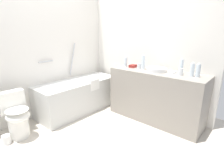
# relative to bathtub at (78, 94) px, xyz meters

# --- Properties ---
(ground_plane) EXTENTS (3.94, 3.94, 0.00)m
(ground_plane) POSITION_rel_bathtub_xyz_m (-0.56, -0.84, -0.32)
(ground_plane) COLOR beige
(wall_back_tiled) EXTENTS (3.34, 0.10, 2.40)m
(wall_back_tiled) POSITION_rel_bathtub_xyz_m (-0.56, 0.37, 0.88)
(wall_back_tiled) COLOR white
(wall_back_tiled) RESTS_ON ground_plane
(wall_right_mirror) EXTENTS (0.10, 2.74, 2.40)m
(wall_right_mirror) POSITION_rel_bathtub_xyz_m (0.96, -0.84, 0.88)
(wall_right_mirror) COLOR white
(wall_right_mirror) RESTS_ON ground_plane
(bathtub) EXTENTS (1.62, 0.65, 1.29)m
(bathtub) POSITION_rel_bathtub_xyz_m (0.00, 0.00, 0.00)
(bathtub) COLOR silver
(bathtub) RESTS_ON ground_plane
(toilet) EXTENTS (0.37, 0.48, 0.69)m
(toilet) POSITION_rel_bathtub_xyz_m (-1.18, -0.06, 0.01)
(toilet) COLOR white
(toilet) RESTS_ON ground_plane
(vanity_counter) EXTENTS (0.55, 1.59, 0.87)m
(vanity_counter) POSITION_rel_bathtub_xyz_m (0.63, -1.32, 0.11)
(vanity_counter) COLOR gray
(vanity_counter) RESTS_ON ground_plane
(sink_basin) EXTENTS (0.33, 0.33, 0.06)m
(sink_basin) POSITION_rel_bathtub_xyz_m (0.62, -1.31, 0.58)
(sink_basin) COLOR white
(sink_basin) RESTS_ON vanity_counter
(sink_faucet) EXTENTS (0.12, 0.15, 0.06)m
(sink_faucet) POSITION_rel_bathtub_xyz_m (0.81, -1.31, 0.58)
(sink_faucet) COLOR #AEAEB3
(sink_faucet) RESTS_ON vanity_counter
(water_bottle_0) EXTENTS (0.06, 0.06, 0.24)m
(water_bottle_0) POSITION_rel_bathtub_xyz_m (0.70, -1.68, 0.67)
(water_bottle_0) COLOR silver
(water_bottle_0) RESTS_ON vanity_counter
(water_bottle_1) EXTENTS (0.06, 0.06, 0.21)m
(water_bottle_1) POSITION_rel_bathtub_xyz_m (0.67, -1.94, 0.65)
(water_bottle_1) COLOR silver
(water_bottle_1) RESTS_ON vanity_counter
(water_bottle_2) EXTENTS (0.06, 0.06, 0.19)m
(water_bottle_2) POSITION_rel_bathtub_xyz_m (0.64, -0.66, 0.64)
(water_bottle_2) COLOR silver
(water_bottle_2) RESTS_ON vanity_counter
(water_bottle_3) EXTENTS (0.07, 0.07, 0.26)m
(water_bottle_3) POSITION_rel_bathtub_xyz_m (0.62, -1.05, 0.67)
(water_bottle_3) COLOR silver
(water_bottle_3) RESTS_ON vanity_counter
(water_bottle_4) EXTENTS (0.06, 0.06, 0.21)m
(water_bottle_4) POSITION_rel_bathtub_xyz_m (0.66, -1.86, 0.65)
(water_bottle_4) COLOR silver
(water_bottle_4) RESTS_ON vanity_counter
(drinking_glass_0) EXTENTS (0.07, 0.07, 0.10)m
(drinking_glass_0) POSITION_rel_bathtub_xyz_m (0.62, -1.71, 0.60)
(drinking_glass_0) COLOR white
(drinking_glass_0) RESTS_ON vanity_counter
(drinking_glass_1) EXTENTS (0.07, 0.07, 0.09)m
(drinking_glass_1) POSITION_rel_bathtub_xyz_m (0.63, -0.96, 0.60)
(drinking_glass_1) COLOR white
(drinking_glass_1) RESTS_ON vanity_counter
(amenity_basket) EXTENTS (0.14, 0.10, 0.05)m
(amenity_basket) POSITION_rel_bathtub_xyz_m (0.65, -0.82, 0.58)
(amenity_basket) COLOR maroon
(amenity_basket) RESTS_ON vanity_counter
(soap_dish) EXTENTS (0.09, 0.06, 0.02)m
(soap_dish) POSITION_rel_bathtub_xyz_m (0.66, -1.57, 0.56)
(soap_dish) COLOR white
(soap_dish) RESTS_ON vanity_counter
(toilet_paper_roll) EXTENTS (0.11, 0.11, 0.13)m
(toilet_paper_roll) POSITION_rel_bathtub_xyz_m (-1.38, -0.13, -0.26)
(toilet_paper_roll) COLOR white
(toilet_paper_roll) RESTS_ON ground_plane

